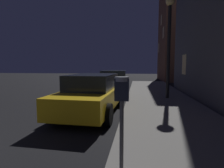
# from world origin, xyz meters

# --- Properties ---
(parking_meter) EXTENTS (0.19, 0.19, 1.45)m
(parking_meter) POSITION_xyz_m (4.28, 0.95, 1.24)
(parking_meter) COLOR #59595B
(parking_meter) RESTS_ON sidewalk
(car_yellow_cab) EXTENTS (2.11, 4.63, 1.43)m
(car_yellow_cab) POSITION_xyz_m (2.85, 5.13, 0.72)
(car_yellow_cab) COLOR gold
(car_yellow_cab) RESTS_ON ground
(car_silver) EXTENTS (2.26, 4.43, 1.43)m
(car_silver) POSITION_xyz_m (2.85, 11.26, 0.70)
(car_silver) COLOR #B7B7BF
(car_silver) RESTS_ON ground
(street_lamp) EXTENTS (0.44, 0.44, 4.89)m
(street_lamp) POSITION_xyz_m (5.99, 7.82, 3.44)
(street_lamp) COLOR black
(street_lamp) RESTS_ON sidewalk
(building_far) EXTENTS (7.61, 7.05, 12.39)m
(building_far) POSITION_xyz_m (11.10, 21.48, 6.20)
(building_far) COLOR brown
(building_far) RESTS_ON ground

